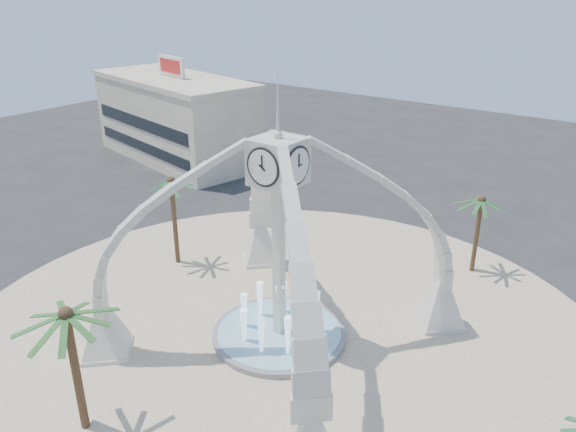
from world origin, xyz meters
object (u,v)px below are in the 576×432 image
Objects in this scene: fountain at (279,333)px; palm_south at (66,316)px; palm_north at (482,201)px; clock_tower at (279,240)px; palm_west at (171,182)px.

fountain is 1.11× the size of palm_south.
palm_north is (6.39, 15.05, 5.29)m from fountain.
clock_tower is 6.20m from fountain.
fountain is at bearing 75.06° from palm_south.
clock_tower reaches higher than palm_south.
palm_south is (-3.04, -11.38, 6.00)m from fountain.
palm_north is at bearing 32.89° from palm_west.
palm_south is (-3.04, -11.38, -0.20)m from clock_tower.
palm_west reaches higher than palm_south.
palm_south is (9.03, -14.50, -0.17)m from palm_west.
palm_west is 1.01× the size of palm_south.
clock_tower reaches higher than fountain.
clock_tower is 2.47× the size of palm_west.
palm_west reaches higher than palm_north.
palm_west is at bearing 165.51° from fountain.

